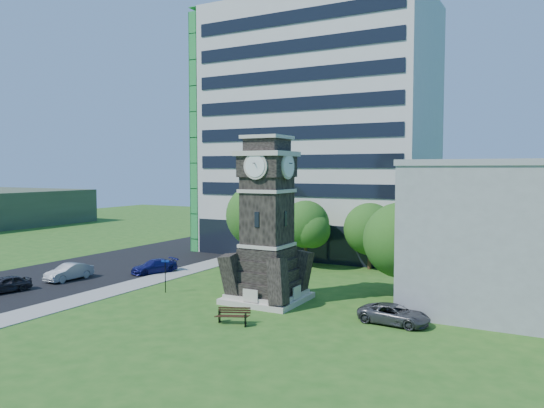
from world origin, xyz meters
The scene contains 16 objects.
ground centered at (0.00, 0.00, 0.00)m, with size 160.00×160.00×0.00m, color #265A19.
sidewalk centered at (-9.50, 5.00, 0.03)m, with size 3.00×70.00×0.06m, color gray.
street centered at (-18.00, 5.00, 0.01)m, with size 14.00×80.00×0.02m, color black.
clock_tower centered at (3.00, 2.00, 5.28)m, with size 5.40×5.40×12.22m.
office_tall centered at (-3.20, 25.84, 14.22)m, with size 26.20×15.11×28.60m.
office_low centered at (19.97, 8.00, 5.21)m, with size 15.20×12.20×10.40m.
car_street_south centered at (-16.56, -5.63, 0.66)m, with size 1.57×3.89×1.33m, color black.
car_street_mid centered at (-16.01, 0.12, 0.72)m, with size 1.52×4.36×1.44m, color #94979B.
car_street_north centered at (-11.52, 6.17, 0.64)m, with size 1.79×4.40×1.28m, color navy.
car_east_lot centered at (12.92, 0.65, 0.62)m, with size 2.07×4.48×1.24m, color #424247.
park_bench centered at (3.95, -4.19, 0.56)m, with size 2.06×0.55×1.06m.
street_sign centered at (-5.37, 0.43, 1.68)m, with size 0.64×0.06×2.69m.
tree_nw centered at (-5.57, 15.55, 4.78)m, with size 7.28×6.61×8.29m.
tree_nc centered at (-0.06, 15.50, 4.17)m, with size 5.18×4.71×6.70m.
tree_ne centered at (5.79, 17.75, 3.80)m, with size 5.62×5.11×6.51m.
tree_east centered at (11.89, 6.29, 4.42)m, with size 6.09×5.54×7.38m.
Camera 1 is at (21.85, -31.96, 9.77)m, focal length 35.00 mm.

